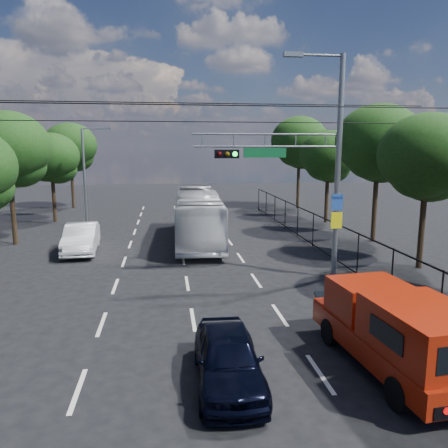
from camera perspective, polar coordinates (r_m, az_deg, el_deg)
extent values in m
plane|color=black|center=(11.49, -2.73, -19.89)|extent=(120.00, 120.00, 0.00)
cube|color=beige|center=(11.66, -18.55, -19.91)|extent=(0.12, 2.00, 0.01)
cube|color=beige|center=(15.21, -15.69, -12.46)|extent=(0.12, 2.00, 0.01)
cube|color=beige|center=(18.94, -14.02, -7.88)|extent=(0.12, 2.00, 0.01)
cube|color=beige|center=(22.77, -12.93, -4.81)|extent=(0.12, 2.00, 0.01)
cube|color=beige|center=(26.64, -12.16, -2.63)|extent=(0.12, 2.00, 0.01)
cube|color=beige|center=(30.55, -11.59, -1.00)|extent=(0.12, 2.00, 0.01)
cube|color=beige|center=(34.48, -11.14, 0.26)|extent=(0.12, 2.00, 0.01)
cube|color=beige|center=(38.42, -10.79, 1.26)|extent=(0.12, 2.00, 0.01)
cube|color=beige|center=(42.37, -10.51, 2.07)|extent=(0.12, 2.00, 0.01)
cube|color=beige|center=(11.48, -2.73, -19.87)|extent=(0.12, 2.00, 0.01)
cube|color=beige|center=(15.08, -4.06, -12.31)|extent=(0.12, 2.00, 0.01)
cube|color=beige|center=(18.83, -4.83, -7.71)|extent=(0.12, 2.00, 0.01)
cube|color=beige|center=(22.67, -5.34, -4.65)|extent=(0.12, 2.00, 0.01)
cube|color=beige|center=(26.56, -5.69, -2.49)|extent=(0.12, 2.00, 0.01)
cube|color=beige|center=(30.48, -5.95, -0.87)|extent=(0.12, 2.00, 0.01)
cube|color=beige|center=(34.41, -6.15, 0.37)|extent=(0.12, 2.00, 0.01)
cube|color=beige|center=(38.36, -6.31, 1.36)|extent=(0.12, 2.00, 0.01)
cube|color=beige|center=(42.32, -6.44, 2.16)|extent=(0.12, 2.00, 0.01)
cube|color=beige|center=(12.07, 12.41, -18.52)|extent=(0.12, 2.00, 0.01)
cube|color=beige|center=(15.53, 7.29, -11.69)|extent=(0.12, 2.00, 0.01)
cube|color=beige|center=(19.20, 4.22, -7.36)|extent=(0.12, 2.00, 0.01)
cube|color=beige|center=(22.98, 2.18, -4.42)|extent=(0.12, 2.00, 0.01)
cube|color=beige|center=(26.82, 0.73, -2.31)|extent=(0.12, 2.00, 0.01)
cube|color=beige|center=(30.70, -0.35, -0.74)|extent=(0.12, 2.00, 0.01)
cube|color=beige|center=(34.62, -1.18, 0.48)|extent=(0.12, 2.00, 0.01)
cube|color=beige|center=(38.54, -1.85, 1.46)|extent=(0.12, 2.00, 0.01)
cube|color=beige|center=(42.49, -2.39, 2.25)|extent=(0.12, 2.00, 0.01)
cylinder|color=slate|center=(19.38, 14.66, 6.80)|extent=(0.24, 0.24, 9.50)
cylinder|color=slate|center=(19.36, 12.37, 20.73)|extent=(2.00, 0.10, 0.10)
cube|color=slate|center=(19.03, 9.03, 21.02)|extent=(0.80, 0.25, 0.18)
cylinder|color=slate|center=(18.42, 5.72, 11.59)|extent=(6.20, 0.08, 0.08)
cylinder|color=slate|center=(18.41, 5.69, 10.04)|extent=(6.20, 0.08, 0.08)
cube|color=black|center=(18.10, 0.36, 9.14)|extent=(1.00, 0.28, 0.35)
sphere|color=#3F0505|center=(17.91, -0.60, 9.13)|extent=(0.20, 0.20, 0.20)
sphere|color=#4C3805|center=(17.96, 0.43, 9.13)|extent=(0.20, 0.20, 0.20)
sphere|color=#0CE533|center=(18.00, 1.45, 9.13)|extent=(0.20, 0.20, 0.20)
cube|color=#0B5328|center=(18.39, 5.37, 9.26)|extent=(1.80, 0.05, 0.40)
cube|color=#234DA7|center=(19.36, 14.58, 2.79)|extent=(0.50, 0.04, 0.70)
cube|color=yellow|center=(19.47, 14.48, 0.45)|extent=(0.50, 0.04, 0.70)
cylinder|color=slate|center=(19.14, 13.13, 10.57)|extent=(0.05, 0.05, 0.50)
cylinder|color=slate|center=(18.73, 9.34, 10.72)|extent=(0.05, 0.05, 0.50)
cylinder|color=slate|center=(18.39, 5.39, 10.82)|extent=(0.05, 0.05, 0.50)
cylinder|color=slate|center=(18.15, 1.32, 10.87)|extent=(0.05, 0.05, 0.50)
cylinder|color=slate|center=(17.99, -2.85, 10.87)|extent=(0.05, 0.05, 0.50)
cylinder|color=slate|center=(32.51, -17.76, 5.60)|extent=(0.18, 0.18, 7.00)
cylinder|color=slate|center=(32.33, -16.67, 11.85)|extent=(1.60, 0.09, 0.09)
cube|color=slate|center=(32.20, -15.05, 11.93)|extent=(0.60, 0.22, 0.15)
cylinder|color=black|center=(16.02, -4.86, 15.26)|extent=(22.00, 0.04, 0.04)
cylinder|color=black|center=(19.54, -5.40, 15.47)|extent=(22.00, 0.04, 0.04)
cylinder|color=black|center=(20.98, -5.53, 13.17)|extent=(22.00, 0.04, 0.04)
cube|color=black|center=(23.78, 13.20, 0.60)|extent=(0.04, 34.00, 0.06)
cube|color=black|center=(24.13, 13.03, -3.62)|extent=(0.04, 34.00, 0.06)
cylinder|color=black|center=(15.34, 26.48, -9.02)|extent=(0.06, 0.06, 2.00)
cylinder|color=black|center=(17.77, 21.09, -6.10)|extent=(0.06, 0.06, 2.00)
cylinder|color=black|center=(20.35, 17.07, -3.87)|extent=(0.06, 0.06, 2.00)
cylinder|color=black|center=(23.04, 13.98, -2.13)|extent=(0.06, 0.06, 2.00)
cylinder|color=black|center=(25.80, 11.55, -0.76)|extent=(0.06, 0.06, 2.00)
cylinder|color=black|center=(28.60, 9.60, 0.35)|extent=(0.06, 0.06, 2.00)
cylinder|color=black|center=(31.44, 8.00, 1.26)|extent=(0.06, 0.06, 2.00)
cylinder|color=black|center=(34.31, 6.66, 2.01)|extent=(0.06, 0.06, 2.00)
cylinder|color=black|center=(37.20, 5.53, 2.65)|extent=(0.06, 0.06, 2.00)
cylinder|color=black|center=(40.10, 4.56, 3.20)|extent=(0.06, 0.06, 2.00)
cylinder|color=black|center=(22.70, 24.45, -0.09)|extent=(0.28, 0.28, 4.20)
ellipsoid|color=black|center=(22.42, 25.06, 8.25)|extent=(4.50, 4.50, 3.83)
ellipsoid|color=black|center=(22.92, 25.31, 5.61)|extent=(3.00, 3.00, 2.40)
ellipsoid|color=black|center=(22.09, 24.40, 5.94)|extent=(2.85, 2.85, 2.28)
cylinder|color=black|center=(28.13, 19.10, 2.62)|extent=(0.28, 0.28, 4.76)
ellipsoid|color=black|center=(27.94, 19.55, 10.25)|extent=(5.10, 5.10, 4.33)
ellipsoid|color=black|center=(28.39, 19.86, 7.81)|extent=(3.40, 3.40, 2.72)
ellipsoid|color=black|center=(27.60, 18.96, 8.17)|extent=(3.23, 3.23, 2.58)
cylinder|color=black|center=(34.38, 13.27, 3.54)|extent=(0.28, 0.28, 4.03)
ellipsoid|color=black|center=(34.19, 13.48, 8.82)|extent=(4.32, 4.32, 3.67)
ellipsoid|color=black|center=(34.64, 13.86, 7.15)|extent=(2.88, 2.88, 2.30)
ellipsoid|color=black|center=(33.90, 12.99, 7.37)|extent=(2.74, 2.74, 2.19)
cylinder|color=black|center=(41.94, 9.67, 5.39)|extent=(0.28, 0.28, 4.93)
ellipsoid|color=black|center=(41.81, 9.83, 10.69)|extent=(5.28, 5.28, 4.49)
ellipsoid|color=black|center=(42.22, 10.18, 9.00)|extent=(3.52, 3.52, 2.82)
ellipsoid|color=black|center=(41.52, 9.40, 9.25)|extent=(3.34, 3.34, 2.68)
cylinder|color=black|center=(28.60, -25.88, 2.00)|extent=(0.28, 0.28, 4.48)
ellipsoid|color=black|center=(28.39, -26.42, 9.04)|extent=(4.80, 4.80, 4.08)
ellipsoid|color=black|center=(28.57, -25.29, 6.88)|extent=(3.20, 3.20, 2.56)
ellipsoid|color=black|center=(28.33, -27.08, 7.05)|extent=(3.04, 3.04, 2.43)
cylinder|color=black|center=(36.17, -21.34, 3.34)|extent=(0.28, 0.28, 3.92)
ellipsoid|color=black|center=(35.98, -21.65, 8.21)|extent=(4.20, 4.20, 3.57)
ellipsoid|color=black|center=(36.21, -20.82, 6.72)|extent=(2.80, 2.80, 2.24)
ellipsoid|color=black|center=(35.89, -22.19, 6.83)|extent=(2.66, 2.66, 2.13)
cylinder|color=black|center=(43.95, -19.19, 4.97)|extent=(0.28, 0.28, 4.59)
ellipsoid|color=black|center=(43.82, -19.47, 9.67)|extent=(4.92, 4.92, 4.18)
ellipsoid|color=black|center=(44.05, -18.79, 8.21)|extent=(3.28, 3.28, 2.62)
ellipsoid|color=black|center=(43.70, -19.90, 8.35)|extent=(3.12, 3.12, 2.49)
cylinder|color=black|center=(13.57, 13.73, -13.49)|extent=(0.34, 0.78, 0.76)
cylinder|color=black|center=(14.43, 20.49, -12.39)|extent=(0.34, 0.78, 0.76)
cylinder|color=black|center=(10.98, 21.89, -19.89)|extent=(0.34, 0.78, 0.76)
cube|color=maroon|center=(12.56, 21.17, -14.42)|extent=(2.50, 5.58, 0.61)
cube|color=maroon|center=(14.45, 15.81, -10.48)|extent=(2.05, 0.76, 0.60)
cube|color=black|center=(14.60, 15.31, -9.11)|extent=(1.87, 0.59, 0.33)
cube|color=maroon|center=(13.24, 18.40, -9.28)|extent=(2.08, 1.84, 1.03)
cube|color=black|center=(12.58, 20.32, -10.17)|extent=(1.68, 0.19, 0.60)
cube|color=maroon|center=(11.34, 24.83, -12.61)|extent=(2.24, 2.92, 1.14)
cube|color=black|center=(10.77, 20.39, -13.32)|extent=(0.15, 1.30, 0.49)
imported|color=black|center=(11.08, 0.54, -17.11)|extent=(1.71, 3.99, 1.34)
imported|color=silver|center=(26.77, -3.46, 1.02)|extent=(3.03, 11.27, 3.11)
imported|color=silver|center=(25.28, -18.15, -1.78)|extent=(1.97, 4.86, 1.57)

